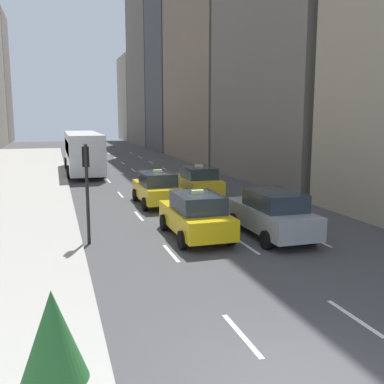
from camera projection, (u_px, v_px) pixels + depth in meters
The scene contains 10 objects.
sidewalk_left at pixel (8, 182), 31.07m from camera, with size 8.00×66.00×0.15m, color #ADAAA3.
lane_markings at pixel (156, 185), 30.08m from camera, with size 5.72×56.00×0.01m.
building_row_right at pixel (202, 27), 48.23m from camera, with size 6.00×88.47×32.35m.
taxi_lead at pixel (198, 181), 25.79m from camera, with size 2.02×4.40×1.87m.
taxi_second at pixel (196, 215), 16.93m from camera, with size 2.02×4.40×1.87m.
taxi_third at pixel (157, 188), 23.27m from camera, with size 2.02×4.40×1.87m.
sedan_black_near at pixel (272, 213), 17.06m from camera, with size 2.02×4.75×1.80m.
city_bus at pixel (83, 151), 36.36m from camera, with size 2.80×11.61×3.25m.
planter_with_shrub at pixel (54, 351), 6.60m from camera, with size 1.00×1.00×1.95m.
traffic_light_pole at pixel (86, 178), 15.93m from camera, with size 0.24×0.42×3.60m.
Camera 1 is at (-3.78, -6.14, 4.56)m, focal length 42.00 mm.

